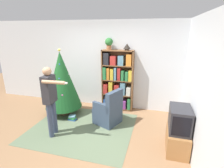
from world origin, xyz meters
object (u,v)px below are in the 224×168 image
object	(u,v)px
standing_person	(50,96)
table_lamp	(127,46)
bookshelf	(117,82)
potted_plant	(109,43)
christmas_tree	(62,80)
armchair	(109,112)
television	(180,119)

from	to	relation	value
standing_person	table_lamp	size ratio (longest dim) A/B	7.95
bookshelf	potted_plant	distance (m)	1.14
bookshelf	christmas_tree	size ratio (longest dim) A/B	0.96
bookshelf	armchair	distance (m)	1.07
christmas_tree	table_lamp	world-z (taller)	table_lamp
television	armchair	distance (m)	1.78
bookshelf	television	bearing A→B (deg)	-44.50
television	standing_person	xyz separation A→B (m)	(-2.68, -0.17, 0.25)
christmas_tree	potted_plant	world-z (taller)	potted_plant
christmas_tree	potted_plant	bearing A→B (deg)	32.39
armchair	potted_plant	xyz separation A→B (m)	(-0.26, 0.93, 1.65)
potted_plant	table_lamp	bearing A→B (deg)	-0.00
potted_plant	standing_person	bearing A→B (deg)	-114.90
television	table_lamp	bearing A→B (deg)	130.40
standing_person	table_lamp	xyz separation A→B (m)	(1.33, 1.76, 0.94)
armchair	table_lamp	xyz separation A→B (m)	(0.26, 0.93, 1.56)
christmas_tree	armchair	size ratio (longest dim) A/B	2.01
standing_person	television	bearing A→B (deg)	89.95
christmas_tree	table_lamp	size ratio (longest dim) A/B	9.25
television	potted_plant	size ratio (longest dim) A/B	1.77
table_lamp	bookshelf	bearing A→B (deg)	-178.52
christmas_tree	standing_person	xyz separation A→B (m)	(0.33, -1.03, -0.06)
television	potted_plant	distance (m)	2.77
bookshelf	television	distance (m)	2.26
television	christmas_tree	world-z (taller)	christmas_tree
christmas_tree	armchair	xyz separation A→B (m)	(1.40, -0.21, -0.67)
standing_person	potted_plant	xyz separation A→B (m)	(0.82, 1.76, 1.03)
television	armchair	bearing A→B (deg)	157.80
bookshelf	table_lamp	world-z (taller)	table_lamp
bookshelf	table_lamp	bearing A→B (deg)	1.48
bookshelf	potted_plant	size ratio (longest dim) A/B	5.41
armchair	potted_plant	world-z (taller)	potted_plant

